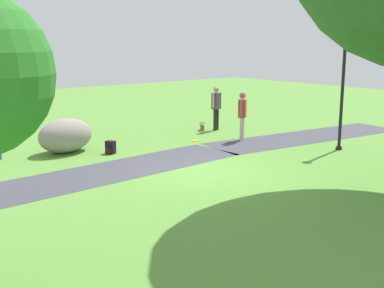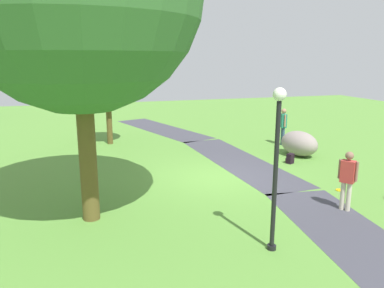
{
  "view_description": "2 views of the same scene",
  "coord_description": "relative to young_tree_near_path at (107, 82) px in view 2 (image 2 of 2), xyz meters",
  "views": [
    {
      "loc": [
        8.32,
        9.65,
        3.45
      ],
      "look_at": [
        1.29,
        0.96,
        1.09
      ],
      "focal_mm": 46.4,
      "sensor_mm": 36.0,
      "label": 1
    },
    {
      "loc": [
        -11.77,
        4.46,
        4.15
      ],
      "look_at": [
        -0.2,
        0.95,
        1.34
      ],
      "focal_mm": 34.96,
      "sensor_mm": 36.0,
      "label": 2
    }
  ],
  "objects": [
    {
      "name": "footpath_segment_mid",
      "position": [
        -4.66,
        -4.75,
        -2.99
      ],
      "size": [
        8.11,
        2.5,
        0.01
      ],
      "color": "#41404A",
      "rests_on": "ground"
    },
    {
      "name": "ground_plane",
      "position": [
        -6.6,
        -3.1,
        -2.99
      ],
      "size": [
        48.0,
        48.0,
        0.0
      ],
      "primitive_type": "plane",
      "color": "#5A9139"
    },
    {
      "name": "backpack_by_boulder",
      "position": [
        -5.69,
        -6.6,
        -2.8
      ],
      "size": [
        0.34,
        0.34,
        0.4
      ],
      "color": "black",
      "rests_on": "ground"
    },
    {
      "name": "passerby_on_path",
      "position": [
        -10.29,
        -5.54,
        -2.02
      ],
      "size": [
        0.44,
        0.41,
        1.68
      ],
      "color": "beige",
      "rests_on": "ground"
    },
    {
      "name": "footpath_segment_near",
      "position": [
        -12.62,
        -4.51,
        -2.99
      ],
      "size": [
        8.19,
        2.97,
        0.01
      ],
      "color": "#41404A",
      "rests_on": "ground"
    },
    {
      "name": "frisbee_on_grass",
      "position": [
        -8.92,
        -6.46,
        -2.98
      ],
      "size": [
        0.25,
        0.25,
        0.02
      ],
      "color": "#DBAB0B",
      "rests_on": "ground"
    },
    {
      "name": "lamp_post",
      "position": [
        -11.66,
        -2.52,
        -0.79
      ],
      "size": [
        0.28,
        0.28,
        3.57
      ],
      "color": "black",
      "rests_on": "ground"
    },
    {
      "name": "man_near_boulder",
      "position": [
        -2.69,
        -8.0,
        -1.95
      ],
      "size": [
        0.51,
        0.31,
        1.78
      ],
      "color": "#344B67",
      "rests_on": "ground"
    },
    {
      "name": "young_tree_near_path",
      "position": [
        0.0,
        0.0,
        0.0
      ],
      "size": [
        2.15,
        2.15,
        4.1
      ],
      "color": "brown",
      "rests_on": "ground"
    },
    {
      "name": "footpath_segment_far",
      "position": [
        3.13,
        -3.25,
        -2.99
      ],
      "size": [
        8.23,
        4.44,
        0.01
      ],
      "color": "#41404A",
      "rests_on": "ground"
    },
    {
      "name": "lawn_boulder",
      "position": [
        -4.71,
        -7.62,
        -2.46
      ],
      "size": [
        2.02,
        1.52,
        1.07
      ],
      "color": "gray",
      "rests_on": "ground"
    }
  ]
}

